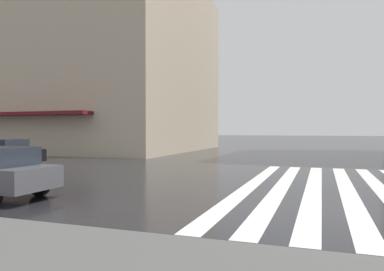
{
  "coord_description": "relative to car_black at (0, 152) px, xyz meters",
  "views": [
    {
      "loc": [
        -8.58,
        0.4,
        1.89
      ],
      "look_at": [
        4.62,
        5.06,
        1.66
      ],
      "focal_mm": 34.47,
      "sensor_mm": 36.0,
      "label": 1
    }
  ],
  "objects": [
    {
      "name": "ground_plane",
      "position": [
        -5.5,
        -15.51,
        -0.76
      ],
      "size": [
        220.0,
        220.0,
        0.0
      ],
      "primitive_type": "plane",
      "color": "black"
    },
    {
      "name": "zebra_crossing",
      "position": [
        -1.5,
        -15.87,
        -0.75
      ],
      "size": [
        13.0,
        6.5,
        0.01
      ],
      "color": "silver",
      "rests_on": "ground_plane"
    },
    {
      "name": "car_black",
      "position": [
        0.0,
        0.0,
        0.0
      ],
      "size": [
        1.85,
        4.1,
        1.41
      ],
      "color": "black",
      "rests_on": "ground_plane"
    },
    {
      "name": "haussmann_block_mid",
      "position": [
        15.68,
        8.4,
        8.15
      ],
      "size": [
        18.58,
        25.89,
        18.2
      ],
      "color": "tan",
      "rests_on": "ground_plane"
    }
  ]
}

